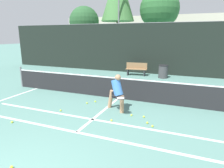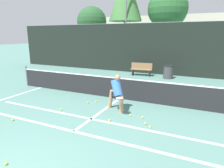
{
  "view_description": "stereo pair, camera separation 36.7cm",
  "coord_description": "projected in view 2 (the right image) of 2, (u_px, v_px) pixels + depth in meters",
  "views": [
    {
      "loc": [
        2.9,
        -1.75,
        2.71
      ],
      "look_at": [
        0.2,
        4.86,
        0.95
      ],
      "focal_mm": 32.0,
      "sensor_mm": 36.0,
      "label": 1
    },
    {
      "loc": [
        3.24,
        -1.6,
        2.71
      ],
      "look_at": [
        0.2,
        4.86,
        0.95
      ],
      "focal_mm": 32.0,
      "sensor_mm": 36.0,
      "label": 2
    }
  ],
  "objects": [
    {
      "name": "court_baseline_near",
      "position": [
        74.0,
        131.0,
        5.76
      ],
      "size": [
        11.0,
        0.1,
        0.01
      ],
      "primitive_type": "cube",
      "color": "white",
      "rests_on": "ground"
    },
    {
      "name": "court_service_line",
      "position": [
        91.0,
        119.0,
        6.61
      ],
      "size": [
        8.25,
        0.1,
        0.01
      ],
      "primitive_type": "cube",
      "color": "white",
      "rests_on": "ground"
    },
    {
      "name": "court_center_mark",
      "position": [
        101.0,
        112.0,
        7.24
      ],
      "size": [
        0.1,
        3.37,
        0.01
      ],
      "primitive_type": "cube",
      "color": "white",
      "rests_on": "ground"
    },
    {
      "name": "court_sideline_left",
      "position": [
        14.0,
        96.0,
        9.1
      ],
      "size": [
        0.1,
        4.37,
        0.01
      ],
      "primitive_type": "cube",
      "color": "white",
      "rests_on": "ground"
    },
    {
      "name": "net",
      "position": [
        120.0,
        87.0,
        8.6
      ],
      "size": [
        11.09,
        0.09,
        1.07
      ],
      "color": "slate",
      "rests_on": "ground"
    },
    {
      "name": "fence_back",
      "position": [
        155.0,
        49.0,
        13.86
      ],
      "size": [
        24.0,
        0.06,
        3.54
      ],
      "color": "black",
      "rests_on": "ground"
    },
    {
      "name": "player_practicing",
      "position": [
        116.0,
        92.0,
        7.17
      ],
      "size": [
        1.0,
        0.95,
        1.37
      ],
      "rotation": [
        0.0,
        0.0,
        -0.48
      ],
      "color": "tan",
      "rests_on": "ground"
    },
    {
      "name": "tennis_ball_scattered_0",
      "position": [
        61.0,
        109.0,
        7.37
      ],
      "size": [
        0.07,
        0.07,
        0.07
      ],
      "primitive_type": "sphere",
      "color": "#D1E033",
      "rests_on": "ground"
    },
    {
      "name": "tennis_ball_scattered_1",
      "position": [
        96.0,
        101.0,
        8.29
      ],
      "size": [
        0.07,
        0.07,
        0.07
      ],
      "primitive_type": "sphere",
      "color": "#D1E033",
      "rests_on": "ground"
    },
    {
      "name": "tennis_ball_scattered_2",
      "position": [
        143.0,
        117.0,
        6.66
      ],
      "size": [
        0.07,
        0.07,
        0.07
      ],
      "primitive_type": "sphere",
      "color": "#D1E033",
      "rests_on": "ground"
    },
    {
      "name": "tennis_ball_scattered_4",
      "position": [
        13.0,
        120.0,
        6.47
      ],
      "size": [
        0.07,
        0.07,
        0.07
      ],
      "primitive_type": "sphere",
      "color": "#D1E033",
      "rests_on": "ground"
    },
    {
      "name": "tennis_ball_scattered_5",
      "position": [
        145.0,
        124.0,
        6.2
      ],
      "size": [
        0.07,
        0.07,
        0.07
      ],
      "primitive_type": "sphere",
      "color": "#D1E033",
      "rests_on": "ground"
    },
    {
      "name": "tennis_ball_scattered_6",
      "position": [
        130.0,
        115.0,
        6.81
      ],
      "size": [
        0.07,
        0.07,
        0.07
      ],
      "primitive_type": "sphere",
      "color": "#D1E033",
      "rests_on": "ground"
    },
    {
      "name": "tennis_ball_scattered_7",
      "position": [
        110.0,
        120.0,
        6.43
      ],
      "size": [
        0.07,
        0.07,
        0.07
      ],
      "primitive_type": "sphere",
      "color": "#D1E033",
      "rests_on": "ground"
    },
    {
      "name": "tennis_ball_scattered_8",
      "position": [
        150.0,
        127.0,
        5.96
      ],
      "size": [
        0.07,
        0.07,
        0.07
      ],
      "primitive_type": "sphere",
      "color": "#D1E033",
      "rests_on": "ground"
    },
    {
      "name": "tennis_ball_scattered_9",
      "position": [
        88.0,
        103.0,
        8.11
      ],
      "size": [
        0.07,
        0.07,
        0.07
      ],
      "primitive_type": "sphere",
      "color": "#D1E033",
      "rests_on": "ground"
    },
    {
      "name": "tennis_ball_scattered_10",
      "position": [
        6.0,
        164.0,
        4.26
      ],
      "size": [
        0.07,
        0.07,
        0.07
      ],
      "primitive_type": "sphere",
      "color": "#D1E033",
      "rests_on": "ground"
    },
    {
      "name": "courtside_bench",
      "position": [
        141.0,
        69.0,
        13.55
      ],
      "size": [
        1.46,
        0.54,
        0.86
      ],
      "rotation": [
        0.0,
        0.0,
        0.11
      ],
      "color": "olive",
      "rests_on": "ground"
    },
    {
      "name": "trash_bin",
      "position": [
        168.0,
        72.0,
        12.65
      ],
      "size": [
        0.62,
        0.62,
        0.84
      ],
      "color": "#3F3F42",
      "rests_on": "ground"
    },
    {
      "name": "floodlight_mast",
      "position": [
        126.0,
        9.0,
        21.03
      ],
      "size": [
        1.1,
        0.24,
        8.41
      ],
      "color": "slate",
      "rests_on": "ground"
    },
    {
      "name": "tree_mid",
      "position": [
        92.0,
        22.0,
        22.53
      ],
      "size": [
        3.32,
        3.32,
        5.83
      ],
      "color": "brown",
      "rests_on": "ground"
    },
    {
      "name": "tree_east",
      "position": [
        168.0,
        9.0,
        22.01
      ],
      "size": [
        4.38,
        4.38,
        7.7
      ],
      "color": "brown",
      "rests_on": "ground"
    },
    {
      "name": "building_far",
      "position": [
        184.0,
        34.0,
        29.6
      ],
      "size": [
        36.0,
        2.4,
        5.56
      ],
      "primitive_type": "cube",
      "color": "beige",
      "rests_on": "ground"
    }
  ]
}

